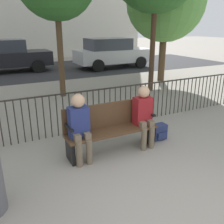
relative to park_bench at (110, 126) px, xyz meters
The scene contains 9 objects.
park_bench is the anchor object (origin of this frame).
seated_person_0 0.69m from the park_bench, 168.79° to the right, with size 0.34×0.39×1.22m.
seated_person_1 0.70m from the park_bench, 10.92° to the right, with size 0.34×0.39×1.22m.
backpack 1.19m from the park_bench, ahead, with size 0.31×0.24×0.32m.
fence_railing 1.09m from the park_bench, 90.86° to the left, with size 9.01×0.03×0.95m.
tree_2 7.30m from the park_bench, 44.35° to the left, with size 3.14×3.14×4.75m.
street_surface 9.75m from the park_bench, 90.00° to the left, with size 24.00×6.00×0.01m.
parked_car_0 9.86m from the park_bench, 62.91° to the left, with size 4.20×1.94×1.62m.
parked_car_1 10.01m from the park_bench, 95.18° to the left, with size 4.20×1.94×1.62m.
Camera 1 is at (-1.95, -1.63, 2.30)m, focal length 40.00 mm.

